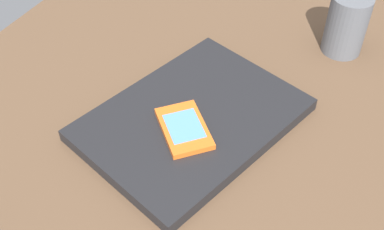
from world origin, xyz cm
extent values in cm
cube|color=brown|center=(0.00, 0.00, 1.50)|extent=(120.00, 80.00, 3.00)
cube|color=black|center=(5.38, -3.43, 4.02)|extent=(37.55, 31.63, 2.04)
cube|color=orange|center=(1.95, -3.93, 5.50)|extent=(11.28, 11.38, 0.92)
cube|color=#5993E0|center=(1.95, -3.93, 6.03)|extent=(7.72, 7.75, 0.14)
cylinder|color=#595B60|center=(34.50, -18.42, 8.41)|extent=(7.02, 7.02, 10.83)
camera|label=1|loc=(-41.28, -27.91, 57.55)|focal=46.12mm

